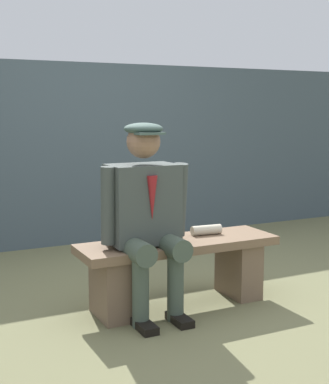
# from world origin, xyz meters

# --- Properties ---
(ground_plane) EXTENTS (30.00, 30.00, 0.00)m
(ground_plane) POSITION_xyz_m (0.00, 0.00, 0.00)
(ground_plane) COLOR #6B6A47
(bench) EXTENTS (1.43, 0.44, 0.48)m
(bench) POSITION_xyz_m (0.00, 0.00, 0.30)
(bench) COLOR brown
(bench) RESTS_ON ground
(seated_man) EXTENTS (0.62, 0.57, 1.30)m
(seated_man) POSITION_xyz_m (0.27, 0.05, 0.72)
(seated_man) COLOR #3D4542
(seated_man) RESTS_ON ground
(rolled_magazine) EXTENTS (0.23, 0.09, 0.07)m
(rolled_magazine) POSITION_xyz_m (-0.26, -0.06, 0.51)
(rolled_magazine) COLOR beige
(rolled_magazine) RESTS_ON bench
(stadium_wall) EXTENTS (12.00, 0.24, 1.86)m
(stadium_wall) POSITION_xyz_m (0.00, -2.19, 0.93)
(stadium_wall) COLOR #415059
(stadium_wall) RESTS_ON ground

